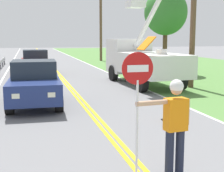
{
  "coord_description": "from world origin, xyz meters",
  "views": [
    {
      "loc": [
        -2.06,
        -0.83,
        2.58
      ],
      "look_at": [
        0.24,
        7.92,
        1.2
      ],
      "focal_mm": 51.6,
      "sensor_mm": 36.0,
      "label": 1
    }
  ],
  "objects": [
    {
      "name": "centerline_yellow_right",
      "position": [
        0.09,
        20.0,
        0.01
      ],
      "size": [
        0.11,
        110.0,
        0.01
      ],
      "primitive_type": "cube",
      "color": "yellow",
      "rests_on": "ground"
    },
    {
      "name": "flagger_worker",
      "position": [
        0.52,
        4.42,
        1.05
      ],
      "size": [
        1.08,
        0.28,
        1.83
      ],
      "color": "#1E2338",
      "rests_on": "ground"
    },
    {
      "name": "utility_pole_mid",
      "position": [
        5.77,
        33.74,
        4.53
      ],
      "size": [
        1.8,
        0.28,
        8.7
      ],
      "color": "brown",
      "rests_on": "ground"
    },
    {
      "name": "roadside_tree_verge",
      "position": [
        7.42,
        20.44,
        4.27
      ],
      "size": [
        3.0,
        3.0,
        5.9
      ],
      "color": "brown",
      "rests_on": "ground"
    },
    {
      "name": "utility_bucket_truck",
      "position": [
        4.0,
        15.94,
        1.4
      ],
      "size": [
        2.69,
        6.93,
        5.01
      ],
      "color": "silver",
      "rests_on": "ground"
    },
    {
      "name": "centerline_yellow_left",
      "position": [
        -0.09,
        20.0,
        0.01
      ],
      "size": [
        0.11,
        110.0,
        0.01
      ],
      "primitive_type": "cube",
      "color": "yellow",
      "rests_on": "ground"
    },
    {
      "name": "stop_sign_paddle",
      "position": [
        -0.25,
        4.34,
        1.71
      ],
      "size": [
        0.56,
        0.04,
        2.33
      ],
      "color": "silver",
      "rests_on": "ground"
    },
    {
      "name": "edge_line_left",
      "position": [
        -3.6,
        20.0,
        0.01
      ],
      "size": [
        0.12,
        110.0,
        0.01
      ],
      "primitive_type": "cube",
      "color": "silver",
      "rests_on": "ground"
    },
    {
      "name": "oncoming_sedan_nearest",
      "position": [
        -1.83,
        11.57,
        0.83
      ],
      "size": [
        2.03,
        4.16,
        1.7
      ],
      "color": "navy",
      "rests_on": "ground"
    },
    {
      "name": "utility_pole_near",
      "position": [
        6.06,
        14.03,
        4.26
      ],
      "size": [
        1.8,
        0.28,
        8.15
      ],
      "color": "brown",
      "rests_on": "ground"
    },
    {
      "name": "grass_verge_right",
      "position": [
        11.6,
        20.0,
        0.0
      ],
      "size": [
        16.0,
        110.0,
        0.01
      ],
      "primitive_type": "cube",
      "color": "#517F3D",
      "rests_on": "ground"
    },
    {
      "name": "traffic_cone_lead",
      "position": [
        2.14,
        8.11,
        0.34
      ],
      "size": [
        0.4,
        0.4,
        0.7
      ],
      "color": "orange",
      "rests_on": "ground"
    },
    {
      "name": "edge_line_right",
      "position": [
        3.6,
        20.0,
        0.01
      ],
      "size": [
        0.12,
        110.0,
        0.01
      ],
      "primitive_type": "cube",
      "color": "silver",
      "rests_on": "ground"
    },
    {
      "name": "oncoming_sedan_second",
      "position": [
        -1.53,
        22.19,
        0.83
      ],
      "size": [
        1.98,
        4.14,
        1.7
      ],
      "color": "maroon",
      "rests_on": "ground"
    }
  ]
}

